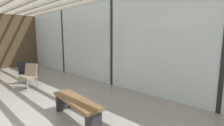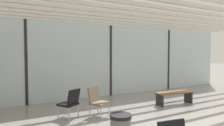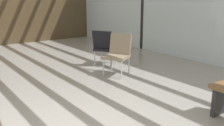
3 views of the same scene
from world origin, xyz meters
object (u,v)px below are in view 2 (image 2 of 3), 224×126
lounge_chair_0 (97,100)px  lounge_chair_3 (70,101)px  parked_airplane (77,52)px  waiting_bench (175,95)px

lounge_chair_0 → lounge_chair_3: (-0.78, 0.19, 0.00)m
parked_airplane → lounge_chair_0: size_ratio=14.75×
lounge_chair_0 → waiting_bench: bearing=-30.7°
lounge_chair_0 → parked_airplane: bearing=47.5°
parked_airplane → lounge_chair_0: (-1.83, -7.20, -1.51)m
parked_airplane → lounge_chair_0: 7.58m
parked_airplane → waiting_bench: 7.62m
parked_airplane → lounge_chair_3: 7.63m
parked_airplane → waiting_bench: bearing=-80.1°
waiting_bench → lounge_chair_3: bearing=-178.9°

